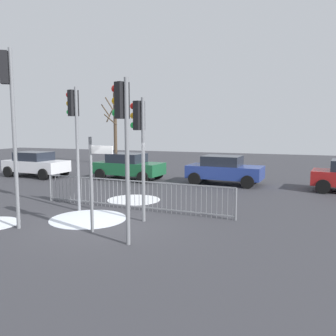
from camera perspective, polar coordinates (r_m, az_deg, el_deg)
The scene contains 13 objects.
ground_plane at distance 11.44m, azimuth -10.08°, elevation -8.73°, with size 60.00×60.00×0.00m, color #38383D.
traffic_light_foreground_right at distance 13.13m, azimuth -14.59°, elevation 7.21°, with size 0.54×0.38×4.35m.
traffic_light_mid_left at distance 11.37m, azimuth -24.03°, elevation 9.98°, with size 0.50×0.43×5.20m.
traffic_light_rear_right at distance 9.13m, azimuth -7.15°, elevation 6.97°, with size 0.54×0.39×4.20m.
traffic_light_mid_right at distance 11.34m, azimuth -4.53°, elevation 5.78°, with size 0.55×0.37×3.88m.
direction_sign_post at distance 10.37m, azimuth -11.75°, elevation -1.72°, with size 0.79×0.14×2.72m.
pedestrian_guard_railing at distance 13.13m, azimuth -5.62°, elevation -4.17°, with size 7.59×0.59×1.07m.
car_green_near at distance 20.33m, azimuth -6.24°, elevation 0.32°, with size 3.95×2.23×1.47m.
car_blue_mid at distance 18.85m, azimuth 8.85°, elevation -0.23°, with size 3.92×2.17×1.47m.
car_white_trailing at distance 22.75m, azimuth -20.15°, elevation 0.63°, with size 3.94×2.21×1.47m.
bare_tree_left at distance 28.00m, azimuth -8.41°, elevation 6.51°, with size 1.77×1.78×5.81m.
snow_patch_island at distance 12.15m, azimuth -12.48°, elevation -7.83°, with size 2.48×2.48×0.01m, color silver.
snow_patch_verge at distance 14.88m, azimuth -5.41°, elevation -5.01°, with size 2.15×2.15×0.01m, color white.
Camera 1 is at (5.51, -9.55, 3.04)m, focal length 38.64 mm.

